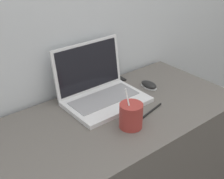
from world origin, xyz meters
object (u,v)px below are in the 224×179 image
object	(u,v)px
drink_cup	(131,115)
usb_stick	(121,78)
laptop	(100,89)
pen	(152,111)
computer_mouse	(149,85)

from	to	relation	value
drink_cup	usb_stick	xyz separation A→B (m)	(0.26, 0.36, -0.05)
laptop	usb_stick	xyz separation A→B (m)	(0.22, 0.10, -0.05)
drink_cup	pen	distance (m)	0.16
laptop	computer_mouse	size ratio (longest dim) A/B	3.70
computer_mouse	usb_stick	world-z (taller)	computer_mouse
laptop	computer_mouse	bearing A→B (deg)	-12.06
usb_stick	pen	bearing A→B (deg)	-107.47
laptop	computer_mouse	xyz separation A→B (m)	(0.27, -0.06, -0.04)
usb_stick	pen	world-z (taller)	pen
laptop	usb_stick	bearing A→B (deg)	24.99
laptop	usb_stick	world-z (taller)	laptop
laptop	drink_cup	distance (m)	0.26
drink_cup	usb_stick	bearing A→B (deg)	54.57
pen	laptop	bearing A→B (deg)	116.35
usb_stick	pen	distance (m)	0.35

